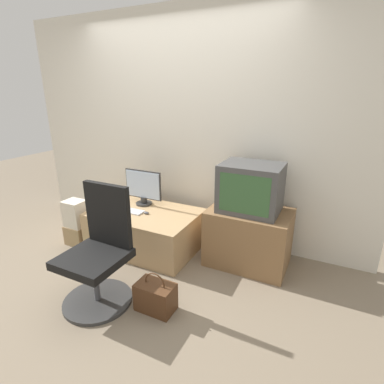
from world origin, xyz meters
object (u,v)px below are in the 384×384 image
at_px(office_chair, 99,257).
at_px(handbag, 156,297).
at_px(crt_tv, 251,188).
at_px(cardboard_box_lower, 78,234).
at_px(mouse, 146,213).
at_px(main_monitor, 143,187).
at_px(book, 67,259).
at_px(keyboard, 129,211).

xyz_separation_m(office_chair, handbag, (0.50, 0.08, -0.29)).
distance_m(crt_tv, office_chair, 1.53).
bearing_deg(office_chair, cardboard_box_lower, 146.25).
bearing_deg(mouse, office_chair, -82.24).
bearing_deg(main_monitor, handbag, -51.69).
height_order(handbag, book, handbag).
distance_m(main_monitor, cardboard_box_lower, 0.95).
distance_m(mouse, office_chair, 0.88).
distance_m(crt_tv, book, 2.08).
xyz_separation_m(keyboard, mouse, (0.22, 0.02, 0.01)).
xyz_separation_m(keyboard, handbag, (0.84, -0.77, -0.32)).
height_order(main_monitor, office_chair, office_chair).
relative_size(main_monitor, keyboard, 1.37).
relative_size(keyboard, office_chair, 0.35).
bearing_deg(main_monitor, keyboard, -96.10).
distance_m(main_monitor, office_chair, 1.18).
xyz_separation_m(mouse, handbag, (0.61, -0.79, -0.33)).
bearing_deg(office_chair, keyboard, 111.91).
height_order(mouse, office_chair, office_chair).
xyz_separation_m(main_monitor, office_chair, (0.32, -1.11, -0.24)).
relative_size(crt_tv, book, 2.47).
height_order(cardboard_box_lower, book, cardboard_box_lower).
relative_size(main_monitor, handbag, 1.38).
bearing_deg(handbag, book, 170.41).
height_order(office_chair, handbag, office_chair).
bearing_deg(mouse, crt_tv, 12.53).
bearing_deg(handbag, cardboard_box_lower, 159.09).
distance_m(keyboard, office_chair, 0.92).
bearing_deg(keyboard, mouse, 5.11).
bearing_deg(handbag, office_chair, -170.76).
height_order(keyboard, crt_tv, crt_tv).
bearing_deg(mouse, main_monitor, 129.76).
bearing_deg(cardboard_box_lower, keyboard, 20.08).
height_order(mouse, crt_tv, crt_tv).
height_order(mouse, cardboard_box_lower, mouse).
distance_m(main_monitor, handbag, 1.41).
relative_size(office_chair, handbag, 2.89).
xyz_separation_m(keyboard, office_chair, (0.34, -0.85, -0.04)).
distance_m(mouse, book, 0.98).
distance_m(mouse, crt_tv, 1.17).
bearing_deg(mouse, book, -138.61).
distance_m(mouse, cardboard_box_lower, 0.92).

